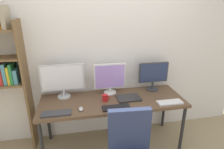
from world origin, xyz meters
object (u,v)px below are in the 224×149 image
at_px(monitor_right, 153,75).
at_px(keyboard_right, 170,102).
at_px(computer_mouse, 81,109).
at_px(monitor_center, 110,78).
at_px(laptop_closed, 129,98).
at_px(monitor_left, 63,79).
at_px(keyboard_left, 56,113).
at_px(coffee_mug, 105,98).
at_px(desk, 113,103).
at_px(keyboard_center, 116,108).

xyz_separation_m(monitor_right, keyboard_right, (0.07, -0.44, -0.23)).
bearing_deg(computer_mouse, monitor_center, 43.03).
bearing_deg(laptop_closed, computer_mouse, -166.51).
height_order(monitor_left, keyboard_left, monitor_left).
height_order(keyboard_left, coffee_mug, coffee_mug).
bearing_deg(laptop_closed, monitor_center, 132.50).
height_order(monitor_left, laptop_closed, monitor_left).
distance_m(monitor_right, coffee_mug, 0.82).
xyz_separation_m(desk, keyboard_right, (0.73, -0.23, 0.06)).
height_order(keyboard_left, computer_mouse, computer_mouse).
height_order(keyboard_right, coffee_mug, coffee_mug).
distance_m(keyboard_right, computer_mouse, 1.16).
bearing_deg(keyboard_left, laptop_closed, 12.89).
bearing_deg(coffee_mug, monitor_left, 157.84).
bearing_deg(laptop_closed, keyboard_left, -168.95).
bearing_deg(keyboard_center, monitor_center, 90.00).
distance_m(monitor_center, laptop_closed, 0.39).
xyz_separation_m(desk, monitor_center, (0.00, 0.21, 0.29)).
xyz_separation_m(monitor_left, computer_mouse, (0.22, -0.41, -0.25)).
relative_size(desk, keyboard_center, 5.57).
relative_size(monitor_center, monitor_right, 1.02).
bearing_deg(keyboard_right, keyboard_left, 180.00).
distance_m(desk, monitor_left, 0.76).
relative_size(monitor_right, laptop_closed, 1.40).
bearing_deg(computer_mouse, laptop_closed, 15.34).
height_order(computer_mouse, coffee_mug, coffee_mug).
height_order(desk, monitor_center, monitor_center).
distance_m(monitor_center, monitor_right, 0.66).
distance_m(desk, coffee_mug, 0.14).
bearing_deg(computer_mouse, desk, 23.96).
bearing_deg(keyboard_left, monitor_left, 81.01).
relative_size(computer_mouse, coffee_mug, 0.91).
height_order(keyboard_right, laptop_closed, laptop_closed).
xyz_separation_m(desk, computer_mouse, (-0.43, -0.19, 0.07)).
height_order(monitor_center, keyboard_center, monitor_center).
bearing_deg(desk, keyboard_center, -90.00).
bearing_deg(computer_mouse, monitor_left, 118.68).
relative_size(monitor_center, keyboard_right, 1.37).
bearing_deg(coffee_mug, laptop_closed, -0.16).
bearing_deg(monitor_center, keyboard_right, -31.36).
height_order(desk, monitor_left, monitor_left).
relative_size(monitor_right, coffee_mug, 4.22).
distance_m(computer_mouse, coffee_mug, 0.38).
bearing_deg(desk, keyboard_left, -162.42).
xyz_separation_m(monitor_center, keyboard_right, (0.73, -0.44, -0.23)).
distance_m(monitor_left, monitor_center, 0.66).
relative_size(keyboard_center, coffee_mug, 3.31).
distance_m(monitor_left, keyboard_center, 0.83).
height_order(desk, keyboard_right, keyboard_right).
bearing_deg(keyboard_left, monitor_right, 17.75).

